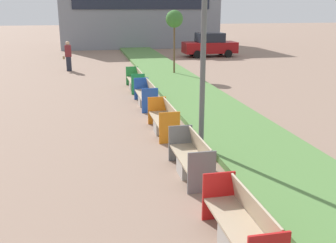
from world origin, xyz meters
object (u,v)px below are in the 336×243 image
object	(u,v)px
bench_orange_frame	(164,122)
bench_blue_frame	(146,96)
sapling_tree_far	(174,20)
bench_red_frame	(241,230)
bench_grey_frame	(191,160)
pedestrian_walking	(68,56)
bench_green_frame	(136,82)
parked_car_distant	(210,45)

from	to	relation	value
bench_orange_frame	bench_blue_frame	distance (m)	3.63
bench_orange_frame	sapling_tree_far	world-z (taller)	sapling_tree_far
bench_orange_frame	sapling_tree_far	distance (m)	10.99
bench_red_frame	bench_grey_frame	bearing A→B (deg)	90.03
bench_blue_frame	pedestrian_walking	bearing A→B (deg)	108.88
bench_grey_frame	bench_blue_frame	world-z (taller)	same
bench_grey_frame	bench_green_frame	bearing A→B (deg)	89.98
bench_red_frame	bench_orange_frame	size ratio (longest dim) A/B	1.01
bench_red_frame	sapling_tree_far	size ratio (longest dim) A/B	0.57
pedestrian_walking	parked_car_distant	distance (m)	11.93
bench_red_frame	pedestrian_walking	world-z (taller)	pedestrian_walking
sapling_tree_far	pedestrian_walking	size ratio (longest dim) A/B	2.01
bench_green_frame	bench_orange_frame	bearing A→B (deg)	-90.02
bench_grey_frame	bench_orange_frame	size ratio (longest dim) A/B	0.95
bench_orange_frame	pedestrian_walking	xyz separation A→B (m)	(-3.33, 13.39, 0.57)
bench_red_frame	bench_grey_frame	distance (m)	3.08
bench_grey_frame	sapling_tree_far	xyz separation A→B (m)	(2.66, 13.62, 2.77)
sapling_tree_far	bench_green_frame	bearing A→B (deg)	-128.27
pedestrian_walking	parked_car_distant	size ratio (longest dim) A/B	0.43
sapling_tree_far	parked_car_distant	bearing A→B (deg)	60.06
bench_green_frame	bench_blue_frame	bearing A→B (deg)	-90.00
bench_red_frame	bench_grey_frame	xyz separation A→B (m)	(-0.00, 3.08, -0.00)
bench_red_frame	bench_green_frame	world-z (taller)	same
bench_orange_frame	parked_car_distant	bearing A→B (deg)	68.22
bench_blue_frame	sapling_tree_far	size ratio (longest dim) A/B	0.63
bench_green_frame	parked_car_distant	distance (m)	13.80
bench_orange_frame	parked_car_distant	size ratio (longest dim) A/B	0.49
sapling_tree_far	bench_grey_frame	bearing A→B (deg)	-101.05
bench_grey_frame	bench_orange_frame	bearing A→B (deg)	89.98
bench_grey_frame	sapling_tree_far	world-z (taller)	sapling_tree_far
bench_blue_frame	parked_car_distant	world-z (taller)	parked_car_distant
bench_red_frame	bench_blue_frame	size ratio (longest dim) A/B	0.90
bench_orange_frame	bench_blue_frame	bearing A→B (deg)	89.95
bench_red_frame	parked_car_distant	size ratio (longest dim) A/B	0.50
bench_grey_frame	bench_orange_frame	xyz separation A→B (m)	(0.00, 3.32, 0.00)
bench_grey_frame	bench_green_frame	xyz separation A→B (m)	(0.00, 10.25, 0.01)
parked_car_distant	bench_orange_frame	bearing A→B (deg)	-111.89
pedestrian_walking	parked_car_distant	xyz separation A→B (m)	(10.75, 5.17, -0.02)
sapling_tree_far	pedestrian_walking	distance (m)	7.09
bench_red_frame	bench_orange_frame	xyz separation A→B (m)	(-0.00, 6.40, -0.00)
bench_orange_frame	sapling_tree_far	xyz separation A→B (m)	(2.66, 10.30, 2.77)
bench_red_frame	bench_grey_frame	world-z (taller)	same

